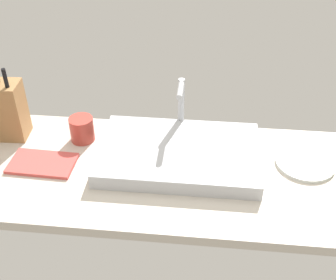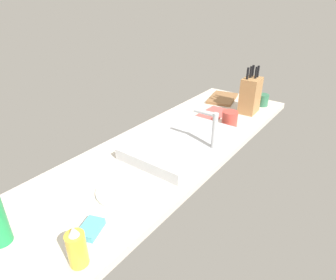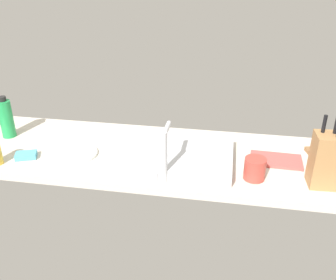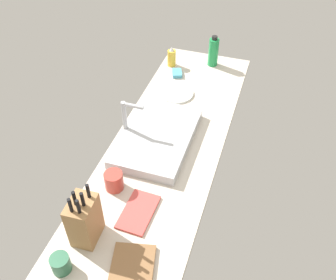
# 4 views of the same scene
# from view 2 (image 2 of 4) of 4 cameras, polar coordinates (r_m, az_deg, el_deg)

# --- Properties ---
(countertop_slab) EXTENTS (1.89, 0.57, 0.04)m
(countertop_slab) POSITION_cam_2_polar(r_m,az_deg,el_deg) (1.47, 0.35, -1.49)
(countertop_slab) COLOR beige
(countertop_slab) RESTS_ON ground
(sink_basin) EXTENTS (0.55, 0.35, 0.05)m
(sink_basin) POSITION_cam_2_polar(r_m,az_deg,el_deg) (1.42, 2.51, -0.45)
(sink_basin) COLOR #B7BABF
(sink_basin) RESTS_ON countertop_slab
(faucet) EXTENTS (0.06, 0.12, 0.22)m
(faucet) POSITION_cam_2_polar(r_m,az_deg,el_deg) (1.31, 8.62, 1.63)
(faucet) COLOR #B7BABF
(faucet) RESTS_ON countertop_slab
(knife_block) EXTENTS (0.14, 0.11, 0.29)m
(knife_block) POSITION_cam_2_polar(r_m,az_deg,el_deg) (1.88, 15.94, 8.54)
(knife_block) COLOR #9E7042
(knife_block) RESTS_ON countertop_slab
(cutting_board) EXTENTS (0.29, 0.22, 0.02)m
(cutting_board) POSITION_cam_2_polar(r_m,az_deg,el_deg) (2.10, 10.71, 8.09)
(cutting_board) COLOR brown
(cutting_board) RESTS_ON countertop_slab
(soap_bottle) EXTENTS (0.06, 0.06, 0.14)m
(soap_bottle) POSITION_cam_2_polar(r_m,az_deg,el_deg) (0.89, -17.57, -19.67)
(soap_bottle) COLOR gold
(soap_bottle) RESTS_ON countertop_slab
(dinner_plate) EXTENTS (0.20, 0.20, 0.01)m
(dinner_plate) POSITION_cam_2_polar(r_m,az_deg,el_deg) (1.14, -9.03, -9.95)
(dinner_plate) COLOR silver
(dinner_plate) RESTS_ON countertop_slab
(dish_towel) EXTENTS (0.23, 0.14, 0.01)m
(dish_towel) POSITION_cam_2_polar(r_m,az_deg,el_deg) (1.83, 8.90, 5.15)
(dish_towel) COLOR #CC4C47
(dish_towel) RESTS_ON countertop_slab
(coffee_mug) EXTENTS (0.08, 0.08, 0.08)m
(coffee_mug) POSITION_cam_2_polar(r_m,az_deg,el_deg) (2.04, 18.17, 7.53)
(coffee_mug) COLOR #2D6647
(coffee_mug) RESTS_ON countertop_slab
(ceramic_cup) EXTENTS (0.09, 0.09, 0.09)m
(ceramic_cup) POSITION_cam_2_polar(r_m,az_deg,el_deg) (1.67, 12.08, 4.04)
(ceramic_cup) COLOR #B23D33
(ceramic_cup) RESTS_ON countertop_slab
(dish_sponge) EXTENTS (0.11, 0.09, 0.02)m
(dish_sponge) POSITION_cam_2_polar(r_m,az_deg,el_deg) (1.01, -14.99, -16.54)
(dish_sponge) COLOR #4CA3BC
(dish_sponge) RESTS_ON countertop_slab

